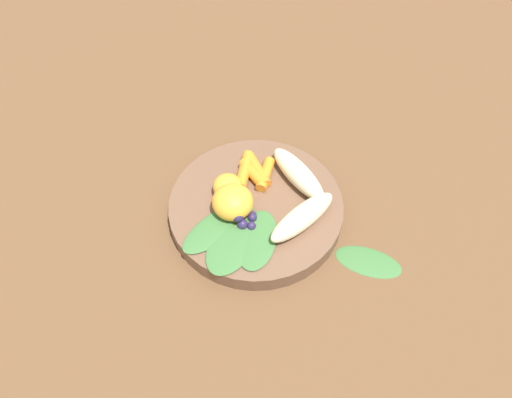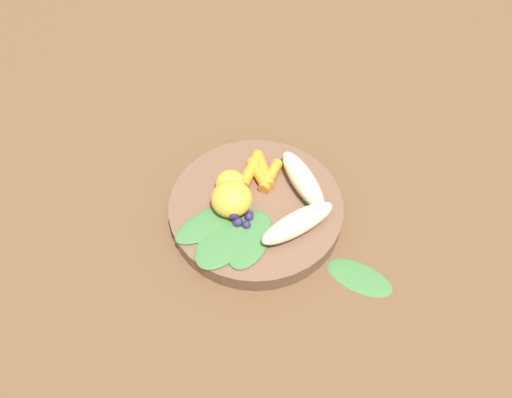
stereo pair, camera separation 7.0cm
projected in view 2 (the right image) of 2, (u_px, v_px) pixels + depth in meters
The scene contains 15 objects.
ground_plane at pixel (256, 214), 0.73m from camera, with size 2.40×2.40×0.00m, color brown.
bowl at pixel (256, 209), 0.72m from camera, with size 0.24×0.24×0.03m, color brown.
banana_peeled_left at pixel (303, 180), 0.71m from camera, with size 0.11×0.03×0.03m, color beige.
banana_peeled_right at pixel (298, 223), 0.67m from camera, with size 0.11×0.03×0.03m, color beige.
orange_segment_near at pixel (231, 199), 0.69m from camera, with size 0.06×0.06×0.04m, color #F4A833.
orange_segment_far at pixel (228, 185), 0.71m from camera, with size 0.04×0.04×0.03m, color #F4A833.
carrot_front at pixel (271, 176), 0.73m from camera, with size 0.02×0.02×0.05m, color orange.
carrot_mid_left at pixel (263, 171), 0.73m from camera, with size 0.02×0.02×0.06m, color orange.
carrot_mid_right at pixel (258, 173), 0.73m from camera, with size 0.02×0.02×0.05m, color orange.
carrot_rear at pixel (251, 169), 0.73m from camera, with size 0.02×0.02×0.06m, color orange.
blueberry_pile at pixel (239, 216), 0.68m from camera, with size 0.03×0.04×0.03m.
kale_leaf_left at pixel (215, 220), 0.69m from camera, with size 0.12×0.05×0.01m, color #3D7038.
kale_leaf_right at pixel (225, 237), 0.67m from camera, with size 0.11×0.06×0.01m, color #3D7038.
kale_leaf_rear at pixel (249, 239), 0.67m from camera, with size 0.10×0.05×0.01m, color #3D7038.
kale_leaf_stray at pixel (359, 277), 0.67m from camera, with size 0.09×0.04×0.01m, color #3D7038.
Camera 2 is at (-0.35, -0.24, 0.59)m, focal length 36.09 mm.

